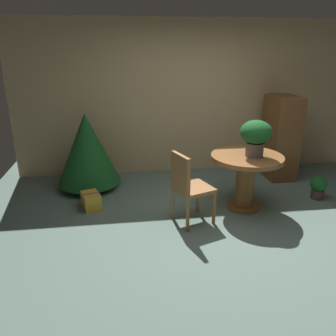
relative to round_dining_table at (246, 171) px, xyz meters
name	(u,v)px	position (x,y,z in m)	size (l,w,h in m)	color
ground_plane	(222,227)	(-0.46, -0.51, -0.54)	(6.60, 6.60, 0.00)	slate
back_wall_panel	(189,98)	(-0.46, 1.69, 0.76)	(6.00, 0.10, 2.60)	tan
round_dining_table	(246,171)	(0.00, 0.00, 0.00)	(0.97, 0.97, 0.77)	brown
flower_vase	(256,135)	(0.07, -0.05, 0.53)	(0.41, 0.41, 0.49)	#665B51
wooden_chair_left	(188,185)	(-0.87, -0.32, -0.02)	(0.55, 0.55, 0.94)	#9E6B3D
holiday_tree	(87,149)	(-2.20, 1.02, 0.11)	(0.98, 0.98, 1.21)	brown
gift_box_gold	(91,201)	(-2.13, 0.28, -0.43)	(0.31, 0.37, 0.22)	gold
wooden_cabinet	(280,138)	(1.00, 1.09, 0.16)	(0.47, 0.65, 1.40)	brown
potted_plant	(319,186)	(1.21, 0.13, -0.35)	(0.24, 0.24, 0.35)	#4C382D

